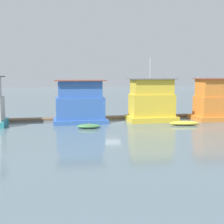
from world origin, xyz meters
The scene contains 8 objects.
ground_plane centered at (0.00, 0.00, 0.00)m, with size 200.00×200.00×0.00m, color slate.
dock_walkway centered at (0.00, 3.19, 0.15)m, with size 59.60×1.42×0.30m, color brown.
houseboat_blue centered at (-3.68, 0.30, 2.34)m, with size 6.42×3.63×5.19m.
houseboat_yellow centered at (5.25, 0.07, 2.47)m, with size 6.01×3.82×7.93m.
houseboat_orange centered at (13.35, -0.34, 2.45)m, with size 5.02×4.09×5.37m.
dinghy_green centered at (-3.09, -3.60, 0.24)m, with size 2.70×1.46×0.48m.
dinghy_yellow centered at (8.06, -3.64, 0.25)m, with size 3.62×1.73×0.50m.
mooring_post_near_right centered at (-13.25, 2.23, 0.63)m, with size 0.24×0.24×1.26m, color #846B4C.
Camera 1 is at (-6.88, -37.08, 5.98)m, focal length 50.00 mm.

